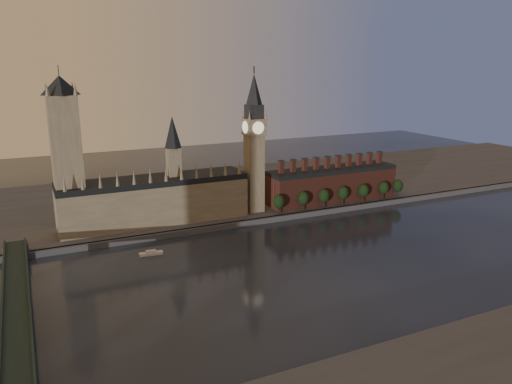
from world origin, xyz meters
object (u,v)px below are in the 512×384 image
Objects in this scene: big_ben at (254,142)px; westminster_bridge at (17,319)px; victoria_tower at (66,151)px; river_boat at (151,253)px.

big_ben is 205.83m from westminster_bridge.
victoria_tower is 133.21m from westminster_bridge.
westminster_bridge reaches higher than river_boat.
river_boat is at bearing -52.68° from victoria_tower.
victoria_tower is at bearing 73.44° from westminster_bridge.
westminster_bridge is at bearing -145.67° from big_ben.
river_boat is at bearing -153.17° from big_ben.
big_ben is at bearing 32.63° from river_boat.
victoria_tower reaches higher than river_boat.
big_ben is 0.54× the size of westminster_bridge.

